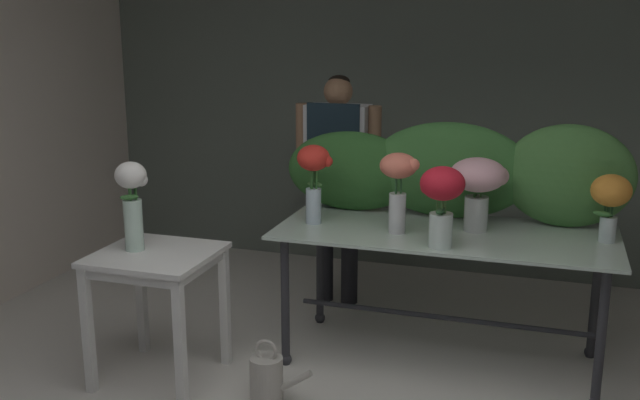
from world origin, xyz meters
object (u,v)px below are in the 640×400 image
(vase_sunset_ranunculus, at_px, (610,197))
(side_table_white, at_px, (156,271))
(display_table_glass, at_px, (444,252))
(vase_scarlet_carnations, at_px, (314,173))
(vase_crimson_stock, at_px, (441,197))
(watering_can, at_px, (267,377))
(vase_white_roses_tall, at_px, (133,201))
(florist, at_px, (337,165))
(vase_coral_roses, at_px, (399,181))
(vase_blush_anemones, at_px, (479,183))

(vase_sunset_ranunculus, bearing_deg, side_table_white, -162.13)
(display_table_glass, height_order, vase_scarlet_carnations, vase_scarlet_carnations)
(vase_crimson_stock, xyz_separation_m, watering_can, (-0.83, -0.43, -0.96))
(vase_sunset_ranunculus, xyz_separation_m, vase_white_roses_tall, (-2.49, -0.76, -0.03))
(florist, bearing_deg, watering_can, -87.94)
(florist, bearing_deg, vase_sunset_ranunculus, -21.11)
(display_table_glass, xyz_separation_m, vase_white_roses_tall, (-1.61, -0.70, 0.34))
(vase_crimson_stock, height_order, watering_can, vase_crimson_stock)
(vase_crimson_stock, relative_size, watering_can, 1.25)
(vase_sunset_ranunculus, height_order, vase_scarlet_carnations, vase_scarlet_carnations)
(florist, bearing_deg, vase_coral_roses, -54.35)
(watering_can, bearing_deg, florist, 92.06)
(vase_sunset_ranunculus, bearing_deg, vase_white_roses_tall, -163.00)
(vase_blush_anemones, height_order, vase_crimson_stock, vase_crimson_stock)
(vase_blush_anemones, xyz_separation_m, vase_crimson_stock, (-0.15, -0.39, -0.01))
(display_table_glass, height_order, vase_white_roses_tall, vase_white_roses_tall)
(display_table_glass, height_order, florist, florist)
(vase_coral_roses, bearing_deg, vase_sunset_ranunculus, 9.20)
(vase_crimson_stock, bearing_deg, watering_can, -152.97)
(vase_coral_roses, bearing_deg, side_table_white, -154.87)
(vase_sunset_ranunculus, xyz_separation_m, vase_scarlet_carnations, (-1.65, -0.13, 0.05))
(vase_sunset_ranunculus, height_order, watering_can, vase_sunset_ranunculus)
(vase_coral_roses, relative_size, vase_sunset_ranunculus, 1.23)
(florist, relative_size, vase_coral_roses, 3.53)
(vase_blush_anemones, bearing_deg, vase_crimson_stock, -111.52)
(vase_scarlet_carnations, relative_size, vase_white_roses_tall, 0.95)
(florist, relative_size, vase_blush_anemones, 3.83)
(vase_sunset_ranunculus, bearing_deg, vase_scarlet_carnations, -175.38)
(side_table_white, height_order, vase_coral_roses, vase_coral_roses)
(vase_sunset_ranunculus, relative_size, vase_white_roses_tall, 0.75)
(vase_blush_anemones, bearing_deg, watering_can, -140.53)
(side_table_white, relative_size, vase_sunset_ranunculus, 1.99)
(florist, xyz_separation_m, vase_coral_roses, (0.61, -0.86, 0.10))
(vase_blush_anemones, bearing_deg, side_table_white, -155.30)
(vase_coral_roses, bearing_deg, watering_can, -131.76)
(vase_coral_roses, relative_size, vase_crimson_stock, 1.05)
(vase_blush_anemones, height_order, vase_white_roses_tall, vase_white_roses_tall)
(vase_sunset_ranunculus, bearing_deg, vase_blush_anemones, 179.88)
(vase_white_roses_tall, bearing_deg, vase_sunset_ranunculus, 17.00)
(display_table_glass, bearing_deg, vase_scarlet_carnations, -174.75)
(vase_blush_anemones, xyz_separation_m, vase_coral_roses, (-0.43, -0.18, 0.02))
(vase_blush_anemones, height_order, watering_can, vase_blush_anemones)
(display_table_glass, bearing_deg, vase_sunset_ranunculus, 4.06)
(vase_scarlet_carnations, bearing_deg, vase_white_roses_tall, -143.24)
(side_table_white, bearing_deg, vase_crimson_stock, 14.03)
(display_table_glass, relative_size, florist, 1.18)
(vase_white_roses_tall, distance_m, watering_can, 1.21)
(vase_sunset_ranunculus, distance_m, watering_can, 2.10)
(florist, relative_size, vase_sunset_ranunculus, 4.35)
(vase_crimson_stock, bearing_deg, vase_scarlet_carnations, 162.36)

